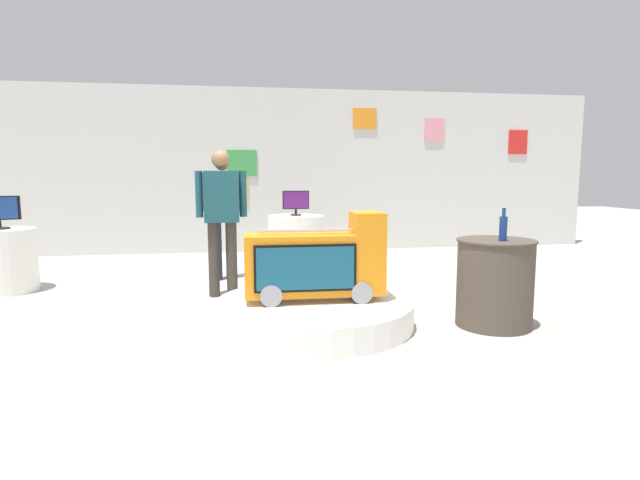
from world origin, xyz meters
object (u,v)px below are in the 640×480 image
at_px(side_table_round, 495,282).
at_px(bottle_on_side_table, 503,228).
at_px(novelty_firetruck_tv, 317,264).
at_px(shopper_browsing_rear, 223,207).
at_px(display_pedestal_left_rear, 296,239).
at_px(main_display_pedestal, 314,312).
at_px(tv_on_left_rear, 296,201).
at_px(shopper_browsing_near_truck, 222,212).
at_px(display_pedestal_center_rear, 3,260).

xyz_separation_m(side_table_round, bottle_on_side_table, (0.01, -0.09, 0.51)).
xyz_separation_m(novelty_firetruck_tv, side_table_round, (1.59, -0.26, -0.16)).
bearing_deg(shopper_browsing_rear, display_pedestal_left_rear, 45.22).
distance_m(main_display_pedestal, side_table_round, 1.66).
bearing_deg(tv_on_left_rear, shopper_browsing_rear, -134.89).
distance_m(display_pedestal_left_rear, shopper_browsing_rear, 1.62).
height_order(main_display_pedestal, side_table_round, side_table_round).
bearing_deg(display_pedestal_left_rear, novelty_firetruck_tv, -92.89).
relative_size(main_display_pedestal, display_pedestal_left_rear, 2.08).
relative_size(shopper_browsing_near_truck, shopper_browsing_rear, 1.01).
xyz_separation_m(main_display_pedestal, tv_on_left_rear, (0.19, 3.31, 0.84)).
xyz_separation_m(main_display_pedestal, display_pedestal_left_rear, (0.19, 3.31, 0.25)).
bearing_deg(display_pedestal_center_rear, main_display_pedestal, -29.12).
distance_m(main_display_pedestal, shopper_browsing_near_truck, 1.75).
bearing_deg(shopper_browsing_rear, main_display_pedestal, -68.64).
distance_m(tv_on_left_rear, side_table_round, 3.89).
bearing_deg(tv_on_left_rear, display_pedestal_left_rear, 88.99).
relative_size(main_display_pedestal, tv_on_left_rear, 4.41).
bearing_deg(shopper_browsing_rear, novelty_firetruck_tv, -68.12).
distance_m(display_pedestal_left_rear, side_table_round, 3.85).
xyz_separation_m(display_pedestal_left_rear, bottle_on_side_table, (1.43, -3.67, 0.54)).
bearing_deg(main_display_pedestal, novelty_firetruck_tv, -15.89).
bearing_deg(bottle_on_side_table, shopper_browsing_rear, 133.84).
distance_m(novelty_firetruck_tv, shopper_browsing_rear, 2.45).
relative_size(display_pedestal_left_rear, shopper_browsing_near_truck, 0.53).
bearing_deg(side_table_round, display_pedestal_left_rear, 111.61).
height_order(display_pedestal_center_rear, side_table_round, side_table_round).
bearing_deg(tv_on_left_rear, shopper_browsing_near_truck, -117.36).
xyz_separation_m(display_pedestal_left_rear, display_pedestal_center_rear, (-3.61, -1.41, 0.00)).
xyz_separation_m(side_table_round, shopper_browsing_rear, (-2.49, 2.50, 0.54)).
relative_size(tv_on_left_rear, display_pedestal_center_rear, 0.55).
bearing_deg(main_display_pedestal, display_pedestal_left_rear, 86.65).
xyz_separation_m(side_table_round, shopper_browsing_near_truck, (-2.47, 1.55, 0.56)).
height_order(display_pedestal_center_rear, shopper_browsing_near_truck, shopper_browsing_near_truck).
height_order(main_display_pedestal, shopper_browsing_near_truck, shopper_browsing_near_truck).
distance_m(main_display_pedestal, display_pedestal_center_rear, 3.92).
bearing_deg(novelty_firetruck_tv, shopper_browsing_near_truck, 124.46).
height_order(tv_on_left_rear, bottle_on_side_table, tv_on_left_rear).
height_order(display_pedestal_left_rear, shopper_browsing_rear, shopper_browsing_rear).
xyz_separation_m(display_pedestal_left_rear, shopper_browsing_rear, (-1.07, -1.08, 0.58)).
bearing_deg(display_pedestal_center_rear, shopper_browsing_near_truck, -13.69).
bearing_deg(main_display_pedestal, bottle_on_side_table, -12.55).
relative_size(side_table_round, shopper_browsing_near_truck, 0.48).
height_order(novelty_firetruck_tv, shopper_browsing_rear, shopper_browsing_rear).
distance_m(display_pedestal_center_rear, bottle_on_side_table, 5.55).
bearing_deg(shopper_browsing_rear, shopper_browsing_near_truck, -88.92).
bearing_deg(novelty_firetruck_tv, shopper_browsing_rear, 111.88).
distance_m(side_table_round, bottle_on_side_table, 0.51).
xyz_separation_m(main_display_pedestal, novelty_firetruck_tv, (0.03, -0.01, 0.45)).
height_order(side_table_round, bottle_on_side_table, bottle_on_side_table).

